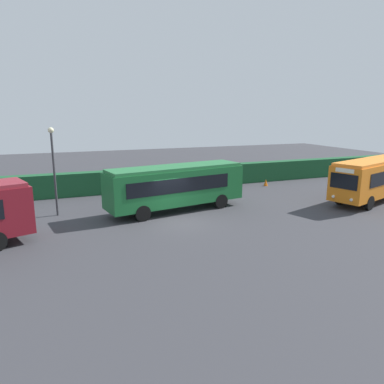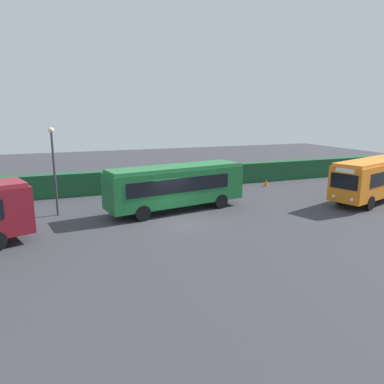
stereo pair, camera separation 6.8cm
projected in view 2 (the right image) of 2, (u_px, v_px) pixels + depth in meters
The scene contains 6 objects.
ground_plane at pixel (179, 222), 22.11m from camera, with size 87.47×87.47×0.00m, color #38383D.
bus_green at pixel (176, 185), 24.30m from camera, with size 9.81×4.01×3.06m.
bus_orange at pixel (374, 177), 26.87m from camera, with size 9.19×4.98×3.16m.
hedge_row at pixel (141, 180), 30.75m from camera, with size 55.73×1.09×1.85m, color #1B502D.
traffic_cone at pixel (266, 183), 32.82m from camera, with size 0.36×0.36×0.60m, color orange.
lamppost at pixel (54, 161), 22.80m from camera, with size 0.36×0.36×5.64m.
Camera 2 is at (-6.91, -20.05, 6.57)m, focal length 33.89 mm.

